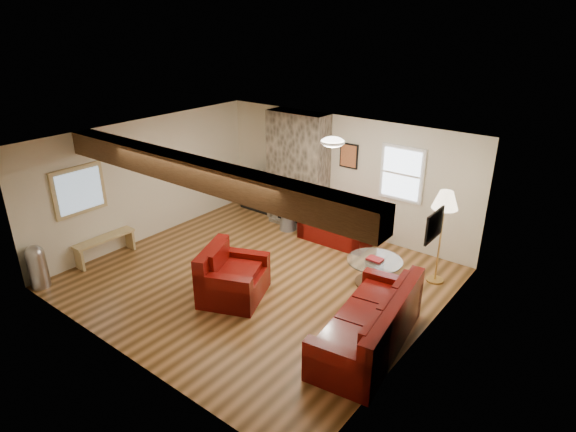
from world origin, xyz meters
name	(u,v)px	position (x,y,z in m)	size (l,w,h in m)	color
room	(257,214)	(0.00, 0.00, 1.25)	(8.00, 8.00, 8.00)	#513415
oak_beam	(197,173)	(0.00, -1.25, 2.31)	(6.00, 0.36, 0.38)	#34210F
chimney_breast	(298,170)	(-1.00, 2.49, 1.22)	(1.40, 0.67, 2.50)	#39342C
back_window	(402,174)	(1.35, 2.71, 1.55)	(0.90, 0.08, 1.10)	white
hatch_window	(79,191)	(-2.96, -1.50, 1.45)	(0.08, 1.00, 0.90)	tan
ceiling_dome	(333,144)	(0.90, 0.90, 2.44)	(0.40, 0.40, 0.18)	white
artwork_back	(349,156)	(0.15, 2.71, 1.70)	(0.42, 0.06, 0.52)	black
artwork_right	(434,225)	(2.96, 0.30, 1.75)	(0.06, 0.55, 0.42)	black
sofa_three	(368,320)	(2.48, -0.48, 0.43)	(2.22, 0.93, 0.86)	#460605
loveseat	(338,222)	(0.27, 2.23, 0.40)	(1.49, 0.86, 0.79)	#460605
armchair_red	(234,274)	(0.08, -0.71, 0.44)	(1.08, 0.95, 0.88)	#460605
coffee_table	(374,272)	(1.73, 1.10, 0.24)	(0.96, 0.96, 0.50)	#462D16
tv_cabinet	(262,199)	(-2.10, 2.53, 0.26)	(1.04, 0.42, 0.52)	black
television	(261,180)	(-2.10, 2.53, 0.76)	(0.83, 0.11, 0.48)	black
floor_lamp	(445,205)	(2.55, 1.87, 1.46)	(0.44, 0.44, 1.70)	tan
pine_bench	(106,248)	(-2.83, -1.25, 0.23)	(0.28, 1.20, 0.45)	tan
pedal_bin	(37,266)	(-2.82, -2.55, 0.40)	(0.32, 0.32, 0.79)	#AAA9AF
coal_bucket	(288,222)	(-0.89, 2.00, 0.18)	(0.37, 0.37, 0.35)	gray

